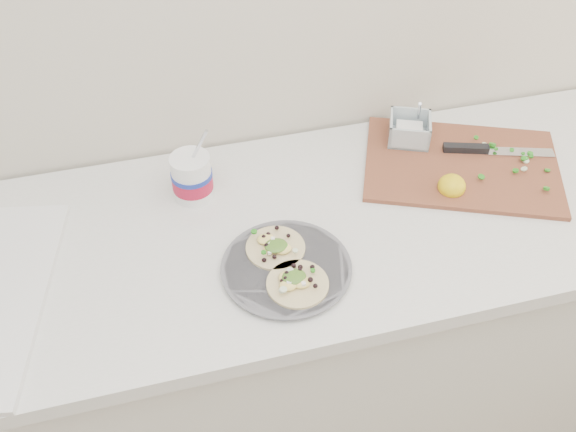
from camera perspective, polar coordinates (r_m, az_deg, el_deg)
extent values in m
cube|color=beige|center=(1.46, -7.62, 18.27)|extent=(3.50, 0.05, 2.60)
cube|color=silver|center=(1.82, -3.51, -11.59)|extent=(2.40, 0.62, 0.86)
cube|color=silver|center=(1.45, -4.11, -2.22)|extent=(2.44, 0.66, 0.04)
cylinder|color=#5D5C64|center=(1.36, -0.16, -4.68)|extent=(0.26, 0.26, 0.01)
cylinder|color=#5D5C64|center=(1.35, -0.16, -4.54)|extent=(0.28, 0.28, 0.00)
cylinder|color=white|center=(1.51, -8.54, 3.46)|extent=(0.09, 0.09, 0.11)
cylinder|color=#AA1231|center=(1.51, -8.50, 3.19)|extent=(0.10, 0.10, 0.04)
cylinder|color=#192D99|center=(1.50, -8.58, 3.73)|extent=(0.10, 0.10, 0.01)
cube|color=brown|center=(1.66, 15.16, 4.40)|extent=(0.56, 0.49, 0.01)
cube|color=white|center=(1.70, 10.70, 7.33)|extent=(0.07, 0.07, 0.03)
ellipsoid|color=yellow|center=(1.56, 14.40, 2.81)|extent=(0.07, 0.07, 0.06)
cube|color=silver|center=(1.73, 19.83, 5.37)|extent=(0.18, 0.08, 0.00)
cube|color=black|center=(1.69, 15.53, 5.83)|extent=(0.11, 0.06, 0.02)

